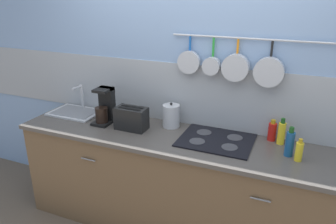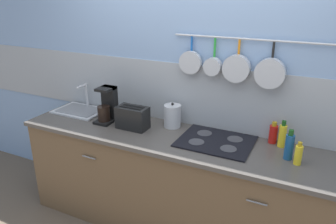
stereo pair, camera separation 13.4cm
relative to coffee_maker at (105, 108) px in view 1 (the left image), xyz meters
The scene contains 12 objects.
wall_back 0.85m from the coffee_maker, 21.27° to the left, with size 7.20×0.15×2.60m.
cabinet_base 0.98m from the coffee_maker, ahead, with size 2.84×0.62×0.88m.
countertop 0.78m from the coffee_maker, ahead, with size 2.88×0.64×0.03m.
sink_basin 0.42m from the coffee_maker, 169.08° to the left, with size 0.48×0.34×0.26m.
coffee_maker is the anchor object (origin of this frame).
toaster 0.30m from the coffee_maker, ahead, with size 0.29×0.15×0.20m.
kettle 0.61m from the coffee_maker, 13.43° to the left, with size 0.15×0.15×0.22m.
cooktop 1.05m from the coffee_maker, ahead, with size 0.58×0.47×0.01m.
bottle_hot_sauce 1.47m from the coffee_maker, ahead, with size 0.07×0.07×0.18m.
bottle_cooking_wine 1.53m from the coffee_maker, ahead, with size 0.06×0.06×0.22m.
bottle_dish_soap 1.60m from the coffee_maker, ahead, with size 0.06×0.06×0.23m.
bottle_vinegar 1.67m from the coffee_maker, ahead, with size 0.05×0.05×0.17m.
Camera 1 is at (0.86, -2.28, 2.08)m, focal length 35.00 mm.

